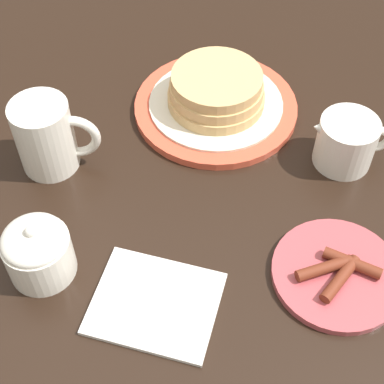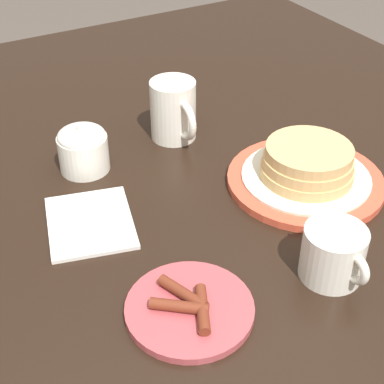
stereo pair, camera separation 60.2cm
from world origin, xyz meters
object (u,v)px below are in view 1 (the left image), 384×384
Objects in this scene: pancake_plate at (216,98)px; coffee_mug at (47,136)px; napkin at (155,303)px; creamer_pitcher at (346,141)px; side_plate_bacon at (337,273)px; sugar_bowl at (38,251)px.

coffee_mug is (-0.22, -0.11, 0.03)m from pancake_plate.
coffee_mug reaches higher than napkin.
creamer_pitcher reaches higher than napkin.
side_plate_bacon is 1.37× the size of creamer_pitcher.
side_plate_bacon is 0.35m from sugar_bowl.
pancake_plate is 0.32m from side_plate_bacon.
creamer_pitcher is at bearing 80.60° from side_plate_bacon.
side_plate_bacon is at bearing -25.54° from coffee_mug.
pancake_plate is 0.33m from napkin.
creamer_pitcher is at bearing 43.23° from napkin.
side_plate_bacon is at bearing 11.14° from napkin.
coffee_mug is at bearing -178.19° from creamer_pitcher.
napkin is at bearing -54.80° from coffee_mug.
napkin is (-0.21, -0.04, -0.00)m from side_plate_bacon.
creamer_pitcher is (0.40, 0.01, -0.02)m from coffee_mug.
sugar_bowl is at bearing -84.53° from coffee_mug.
sugar_bowl is 0.15m from napkin.
pancake_plate is at bearing 26.24° from coffee_mug.
pancake_plate is 2.87× the size of sugar_bowl.
creamer_pitcher is 0.68× the size of napkin.
side_plate_bacon is 1.84× the size of sugar_bowl.
pancake_plate is at bearing 116.46° from side_plate_bacon.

